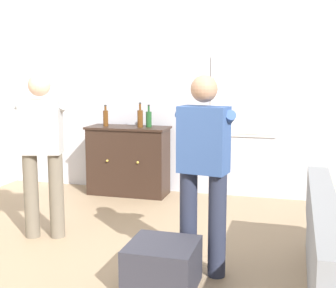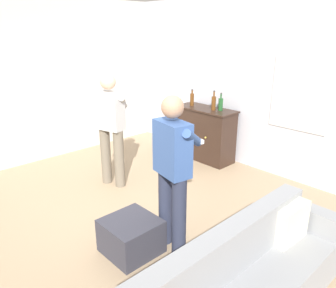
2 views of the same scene
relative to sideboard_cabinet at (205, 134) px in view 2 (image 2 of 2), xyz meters
name	(u,v)px [view 2 (image 2 of 2)]	position (x,y,z in m)	size (l,w,h in m)	color
ground	(122,217)	(0.61, -2.30, -0.48)	(10.40, 10.40, 0.00)	#9E8466
wall_back_with_window	(250,85)	(0.64, 0.36, 0.92)	(5.20, 0.15, 2.80)	silver
wall_side_left	(26,83)	(-2.05, -2.30, 0.92)	(0.12, 5.20, 2.80)	beige
sideboard_cabinet	(205,134)	(0.00, 0.00, 0.00)	(1.13, 0.49, 0.95)	black
bottle_wine_green	(214,103)	(0.18, -0.01, 0.60)	(0.08, 0.08, 0.34)	#593314
bottle_liquor_amber	(192,99)	(-0.32, -0.02, 0.59)	(0.07, 0.07, 0.29)	#593314
bottle_spirits_clear	(221,104)	(0.29, 0.05, 0.59)	(0.08, 0.08, 0.30)	#1E4C23
ottoman	(131,236)	(1.25, -2.63, -0.29)	(0.54, 0.54, 0.37)	#33333D
person_standing_left	(111,125)	(-0.26, -1.82, 0.46)	(0.54, 0.52, 1.68)	#6B6051
person_standing_right	(173,168)	(1.50, -2.25, 0.46)	(0.55, 0.51, 1.68)	#282D42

